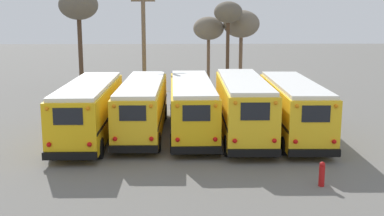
{
  "coord_description": "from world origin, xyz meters",
  "views": [
    {
      "loc": [
        -0.6,
        -27.0,
        6.98
      ],
      "look_at": [
        0.0,
        -0.31,
        1.62
      ],
      "focal_mm": 45.0,
      "sensor_mm": 36.0,
      "label": 1
    }
  ],
  "objects": [
    {
      "name": "bare_tree_2",
      "position": [
        -9.75,
        17.05,
        7.44
      ],
      "size": [
        3.49,
        3.49,
        8.88
      ],
      "color": "#473323",
      "rests_on": "ground"
    },
    {
      "name": "school_bus_2",
      "position": [
        0.0,
        0.23,
        1.68
      ],
      "size": [
        2.67,
        10.64,
        3.09
      ],
      "color": "yellow",
      "rests_on": "ground"
    },
    {
      "name": "fire_hydrant",
      "position": [
        5.09,
        -8.53,
        0.52
      ],
      "size": [
        0.24,
        0.24,
        1.03
      ],
      "color": "#B21414",
      "rests_on": "ground"
    },
    {
      "name": "bare_tree_1",
      "position": [
        3.41,
        14.55,
        6.75
      ],
      "size": [
        2.43,
        2.43,
        7.85
      ],
      "color": "#473323",
      "rests_on": "ground"
    },
    {
      "name": "bare_tree_0",
      "position": [
        1.89,
        16.96,
        5.44
      ],
      "size": [
        2.78,
        2.78,
        6.55
      ],
      "color": "brown",
      "rests_on": "ground"
    },
    {
      "name": "school_bus_0",
      "position": [
        -5.68,
        -0.87,
        1.72
      ],
      "size": [
        2.58,
        10.11,
        3.15
      ],
      "color": "yellow",
      "rests_on": "ground"
    },
    {
      "name": "school_bus_4",
      "position": [
        5.68,
        -0.68,
        1.71
      ],
      "size": [
        2.66,
        9.9,
        3.16
      ],
      "color": "yellow",
      "rests_on": "ground"
    },
    {
      "name": "utility_pole",
      "position": [
        -3.43,
        9.79,
        4.56
      ],
      "size": [
        1.8,
        0.31,
        8.86
      ],
      "color": "brown",
      "rests_on": "ground"
    },
    {
      "name": "fence_line",
      "position": [
        0.0,
        7.05,
        0.98
      ],
      "size": [
        19.43,
        0.06,
        1.42
      ],
      "color": "#939399",
      "rests_on": "ground"
    },
    {
      "name": "school_bus_3",
      "position": [
        2.84,
        -0.67,
        1.81
      ],
      "size": [
        2.68,
        10.01,
        3.33
      ],
      "color": "yellow",
      "rests_on": "ground"
    },
    {
      "name": "bare_tree_3",
      "position": [
        4.85,
        16.96,
        5.84
      ],
      "size": [
        3.3,
        3.3,
        7.15
      ],
      "color": "brown",
      "rests_on": "ground"
    },
    {
      "name": "school_bus_1",
      "position": [
        -2.84,
        0.35,
        1.66
      ],
      "size": [
        2.54,
        10.42,
        3.04
      ],
      "color": "yellow",
      "rests_on": "ground"
    },
    {
      "name": "ground_plane",
      "position": [
        0.0,
        0.0,
        0.0
      ],
      "size": [
        160.0,
        160.0,
        0.0
      ],
      "primitive_type": "plane",
      "color": "#66635E"
    }
  ]
}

